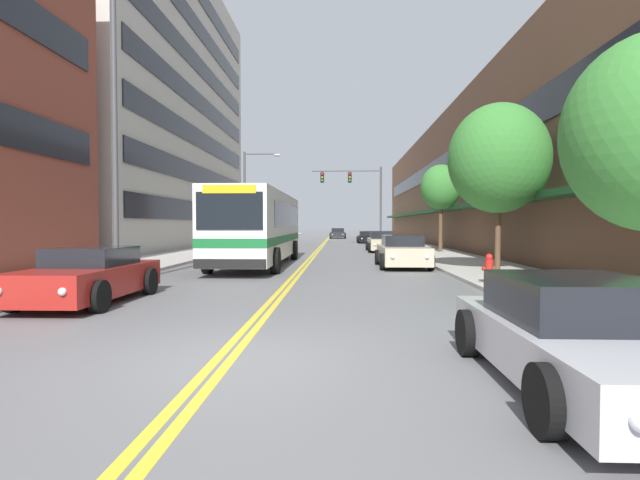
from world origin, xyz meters
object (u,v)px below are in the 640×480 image
at_px(car_white_parked_left_near, 264,240).
at_px(car_black_parked_right_end, 367,237).
at_px(car_beige_parked_right_mid, 381,242).
at_px(traffic_signal_mast, 358,189).
at_px(street_lamp_left_far, 251,190).
at_px(street_tree_right_mid, 499,159).
at_px(car_charcoal_moving_lead, 338,234).
at_px(street_lamp_left_near, 123,107).
at_px(car_silver_parked_right_foreground, 580,336).
at_px(street_tree_right_far, 441,188).
at_px(city_bus, 260,225).
at_px(fire_hydrant, 489,268).
at_px(car_champagne_parked_right_far, 402,252).
at_px(car_red_parked_left_mid, 89,276).

bearing_deg(car_white_parked_left_near, car_black_parked_right_end, 52.84).
distance_m(car_beige_parked_right_mid, traffic_signal_mast, 11.81).
distance_m(street_lamp_left_far, street_tree_right_mid, 20.97).
xyz_separation_m(car_charcoal_moving_lead, street_lamp_left_near, (-6.29, -50.86, 4.81)).
height_order(car_beige_parked_right_mid, street_tree_right_mid, street_tree_right_mid).
bearing_deg(car_silver_parked_right_foreground, street_lamp_left_far, 107.07).
height_order(car_black_parked_right_end, street_lamp_left_near, street_lamp_left_near).
relative_size(traffic_signal_mast, street_tree_right_far, 1.27).
xyz_separation_m(city_bus, car_white_parked_left_near, (-2.27, 15.80, -1.20)).
height_order(car_black_parked_right_end, fire_hydrant, car_black_parked_right_end).
height_order(traffic_signal_mast, street_lamp_left_far, street_lamp_left_far).
xyz_separation_m(street_lamp_left_near, fire_hydrant, (11.00, -0.30, -4.88)).
relative_size(car_white_parked_left_near, car_beige_parked_right_mid, 0.95).
relative_size(city_bus, car_silver_parked_right_foreground, 2.75).
bearing_deg(street_tree_right_mid, car_champagne_parked_right_far, 138.10).
relative_size(car_beige_parked_right_mid, traffic_signal_mast, 0.70).
height_order(car_red_parked_left_mid, car_beige_parked_right_mid, car_beige_parked_right_mid).
height_order(car_champagne_parked_right_far, street_tree_right_mid, street_tree_right_mid).
xyz_separation_m(car_red_parked_left_mid, car_charcoal_moving_lead, (5.60, 54.36, 0.00)).
relative_size(city_bus, street_tree_right_far, 2.24).
xyz_separation_m(car_silver_parked_right_foreground, fire_hydrant, (1.63, 9.01, -0.02)).
bearing_deg(car_beige_parked_right_mid, car_champagne_parked_right_far, -90.53).
xyz_separation_m(city_bus, street_tree_right_far, (10.02, 9.15, 2.35)).
relative_size(car_white_parked_left_near, car_silver_parked_right_foreground, 1.03).
xyz_separation_m(street_lamp_left_far, street_tree_right_mid, (12.28, -16.99, -0.03)).
height_order(car_champagne_parked_right_far, street_lamp_left_far, street_lamp_left_far).
height_order(street_lamp_left_near, street_tree_right_mid, street_lamp_left_near).
distance_m(car_white_parked_left_near, car_champagne_parked_right_far, 19.04).
bearing_deg(car_red_parked_left_mid, car_champagne_parked_right_far, 49.10).
bearing_deg(city_bus, car_silver_parked_right_foreground, -69.24).
bearing_deg(street_lamp_left_far, car_beige_parked_right_mid, -10.46).
bearing_deg(fire_hydrant, street_tree_right_far, 83.38).
relative_size(car_silver_parked_right_foreground, car_black_parked_right_end, 1.02).
bearing_deg(street_lamp_left_near, city_bus, 68.80).
bearing_deg(car_silver_parked_right_foreground, car_beige_parked_right_mid, 89.89).
height_order(car_charcoal_moving_lead, traffic_signal_mast, traffic_signal_mast).
height_order(car_beige_parked_right_mid, car_charcoal_moving_lead, car_beige_parked_right_mid).
relative_size(car_silver_parked_right_foreground, street_lamp_left_far, 0.64).
distance_m(car_black_parked_right_end, fire_hydrant, 35.16).
distance_m(car_silver_parked_right_foreground, street_tree_right_far, 26.57).
bearing_deg(street_lamp_left_far, car_charcoal_moving_lead, 78.57).
bearing_deg(street_tree_right_mid, fire_hydrant, -110.44).
height_order(city_bus, street_lamp_left_far, street_lamp_left_far).
height_order(city_bus, car_champagne_parked_right_far, city_bus).
bearing_deg(car_beige_parked_right_mid, street_lamp_left_far, 169.54).
height_order(car_red_parked_left_mid, car_champagne_parked_right_far, car_champagne_parked_right_far).
bearing_deg(street_tree_right_far, car_white_parked_left_near, 151.58).
height_order(car_charcoal_moving_lead, street_lamp_left_far, street_lamp_left_far).
distance_m(traffic_signal_mast, street_tree_right_mid, 26.56).
xyz_separation_m(car_champagne_parked_right_far, fire_hydrant, (1.69, -6.75, -0.10)).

